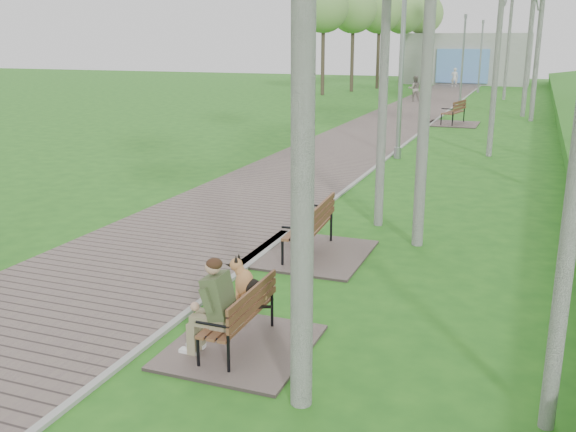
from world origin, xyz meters
TOP-DOWN VIEW (x-y plane):
  - ground at (0.00, 0.00)m, footprint 120.00×120.00m
  - walkway at (-1.75, 21.50)m, footprint 3.50×67.00m
  - kerb at (0.00, 21.50)m, footprint 0.10×67.00m
  - building_north at (-1.50, 50.97)m, footprint 10.00×5.20m
  - bench_main at (0.99, 1.59)m, footprint 1.60×1.78m
  - bench_second at (0.70, 5.17)m, footprint 1.89×2.10m
  - bench_third at (0.85, 23.70)m, footprint 2.06×2.29m
  - lamp_post_second at (0.28, 14.78)m, footprint 0.23×0.23m
  - lamp_post_third at (0.06, 33.47)m, footprint 0.19×0.19m
  - lamp_post_far at (0.36, 41.79)m, footprint 0.18×0.18m
  - pedestrian_near at (-1.77, 46.07)m, footprint 0.56×0.40m
  - pedestrian_far at (-2.53, 33.34)m, footprint 0.88×0.78m

SIDE VIEW (x-z plane):
  - ground at x=0.00m, z-range 0.00..0.00m
  - walkway at x=-1.75m, z-range 0.00..0.04m
  - kerb at x=0.00m, z-range 0.00..0.05m
  - bench_second at x=0.70m, z-range -0.36..0.80m
  - bench_third at x=0.85m, z-range -0.39..0.87m
  - bench_main at x=0.99m, z-range -0.31..1.08m
  - pedestrian_near at x=-1.77m, z-range 0.00..1.46m
  - pedestrian_far at x=-2.53m, z-range 0.00..1.50m
  - building_north at x=-1.50m, z-range -0.01..3.99m
  - lamp_post_far at x=0.36m, z-range -0.16..4.63m
  - lamp_post_third at x=0.06m, z-range -0.16..4.72m
  - lamp_post_second at x=0.28m, z-range -0.19..5.71m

